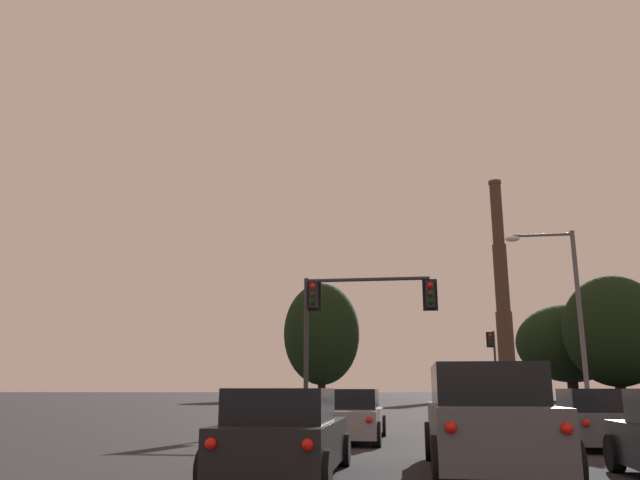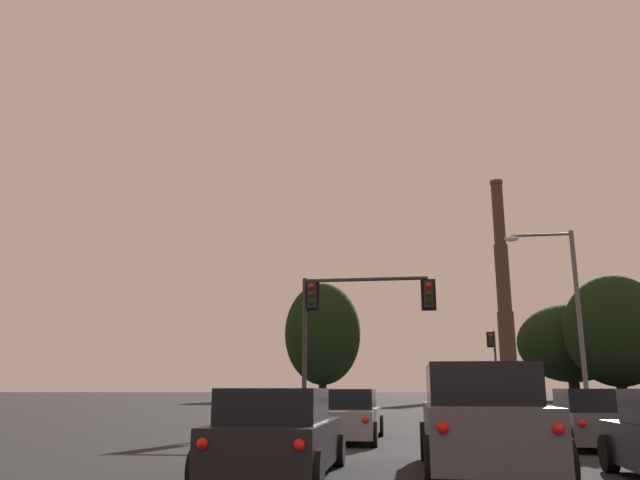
{
  "view_description": "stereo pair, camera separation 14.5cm",
  "coord_description": "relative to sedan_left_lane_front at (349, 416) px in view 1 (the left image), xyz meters",
  "views": [
    {
      "loc": [
        -1.31,
        -1.03,
        1.42
      ],
      "look_at": [
        -7.49,
        42.61,
        11.99
      ],
      "focal_mm": 35.0,
      "sensor_mm": 36.0,
      "label": 1
    },
    {
      "loc": [
        -1.17,
        -1.01,
        1.42
      ],
      "look_at": [
        -7.49,
        42.61,
        11.99
      ],
      "focal_mm": 35.0,
      "sensor_mm": 36.0,
      "label": 2
    }
  ],
  "objects": [
    {
      "name": "sedan_left_lane_front",
      "position": [
        0.0,
        0.0,
        0.0
      ],
      "size": [
        2.01,
        4.71,
        1.43
      ],
      "rotation": [
        0.0,
        0.0,
        0.01
      ],
      "color": "gray",
      "rests_on": "ground_plane"
    },
    {
      "name": "suv_center_lane_second",
      "position": [
        3.1,
        -6.64,
        0.23
      ],
      "size": [
        2.11,
        4.91,
        1.86
      ],
      "rotation": [
        0.0,
        0.0,
        0.0
      ],
      "color": "#4C4F54",
      "rests_on": "ground_plane"
    },
    {
      "name": "hatchback_right_lane_front",
      "position": [
        6.35,
        -1.33,
        -0.0
      ],
      "size": [
        1.98,
        4.13,
        1.44
      ],
      "rotation": [
        0.0,
        0.0,
        -0.02
      ],
      "color": "#4C4F54",
      "rests_on": "ground_plane"
    },
    {
      "name": "hatchback_left_lane_second",
      "position": [
        -0.34,
        -7.71,
        -0.0
      ],
      "size": [
        1.95,
        4.12,
        1.44
      ],
      "rotation": [
        0.0,
        0.0,
        0.01
      ],
      "color": "black",
      "rests_on": "ground_plane"
    },
    {
      "name": "traffic_light_overhead_left",
      "position": [
        -0.5,
        6.05,
        3.74
      ],
      "size": [
        5.38,
        0.5,
        5.76
      ],
      "color": "#2D2D30",
      "rests_on": "ground_plane"
    },
    {
      "name": "traffic_light_far_right",
      "position": [
        8.4,
        33.52,
        3.25
      ],
      "size": [
        0.78,
        0.5,
        5.98
      ],
      "color": "#2D2D30",
      "rests_on": "ground_plane"
    },
    {
      "name": "street_lamp",
      "position": [
        8.67,
        9.85,
        4.43
      ],
      "size": [
        3.01,
        0.36,
        8.3
      ],
      "color": "#56565B",
      "rests_on": "ground_plane"
    },
    {
      "name": "smokestack",
      "position": [
        21.63,
        116.24,
        17.43
      ],
      "size": [
        5.41,
        5.41,
        46.08
      ],
      "color": "#3C2B22",
      "rests_on": "ground_plane"
    },
    {
      "name": "treeline_center_right",
      "position": [
        26.46,
        61.78,
        7.68
      ],
      "size": [
        12.06,
        10.85,
        15.08
      ],
      "color": "black",
      "rests_on": "ground_plane"
    },
    {
      "name": "treeline_left_mid",
      "position": [
        22.97,
        69.65,
        6.78
      ],
      "size": [
        13.78,
        12.41,
        12.66
      ],
      "color": "black",
      "rests_on": "ground_plane"
    },
    {
      "name": "treeline_right_mid",
      "position": [
        -10.39,
        69.12,
        8.39
      ],
      "size": [
        10.66,
        9.59,
        16.19
      ],
      "color": "black",
      "rests_on": "ground_plane"
    }
  ]
}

